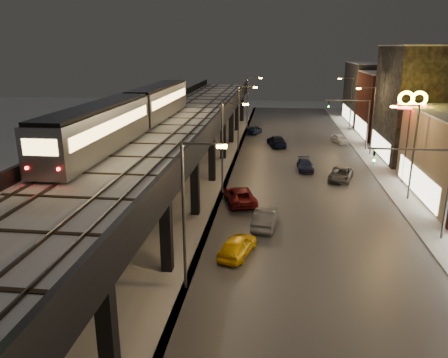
{
  "coord_description": "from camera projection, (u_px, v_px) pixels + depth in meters",
  "views": [
    {
      "loc": [
        4.34,
        -9.79,
        13.91
      ],
      "look_at": [
        0.86,
        19.38,
        5.0
      ],
      "focal_mm": 35.0,
      "sensor_mm": 36.0,
      "label": 1
    }
  ],
  "objects": [
    {
      "name": "road_surface",
      "position": [
        304.0,
        184.0,
        46.23
      ],
      "size": [
        17.0,
        120.0,
        0.06
      ],
      "primitive_type": "cube",
      "color": "#46474D",
      "rests_on": "ground"
    },
    {
      "name": "sidewalk_right",
      "position": [
        402.0,
        187.0,
        45.09
      ],
      "size": [
        4.0,
        120.0,
        0.14
      ],
      "primitive_type": "cube",
      "color": "#9FA1A8",
      "rests_on": "ground"
    },
    {
      "name": "under_viaduct_pavement",
      "position": [
        179.0,
        179.0,
        47.76
      ],
      "size": [
        11.0,
        120.0,
        0.06
      ],
      "primitive_type": "cube",
      "color": "#9FA1A8",
      "rests_on": "ground"
    },
    {
      "name": "elevated_viaduct",
      "position": [
        170.0,
        134.0,
        43.15
      ],
      "size": [
        9.0,
        100.0,
        6.3
      ],
      "color": "black",
      "rests_on": "ground"
    },
    {
      "name": "viaduct_trackbed",
      "position": [
        170.0,
        126.0,
        43.04
      ],
      "size": [
        8.4,
        100.0,
        0.32
      ],
      "color": "#B2B7C1",
      "rests_on": "elevated_viaduct"
    },
    {
      "name": "viaduct_parapet_streetside",
      "position": [
        214.0,
        123.0,
        42.44
      ],
      "size": [
        0.3,
        100.0,
        1.1
      ],
      "primitive_type": "cube",
      "color": "black",
      "rests_on": "elevated_viaduct"
    },
    {
      "name": "viaduct_parapet_far",
      "position": [
        127.0,
        121.0,
        43.43
      ],
      "size": [
        0.3,
        100.0,
        1.1
      ],
      "primitive_type": "cube",
      "color": "black",
      "rests_on": "elevated_viaduct"
    },
    {
      "name": "building_d",
      "position": [
        434.0,
        104.0,
        54.67
      ],
      "size": [
        12.2,
        13.2,
        14.16
      ],
      "color": "black",
      "rests_on": "ground"
    },
    {
      "name": "building_e",
      "position": [
        402.0,
        106.0,
        68.55
      ],
      "size": [
        12.2,
        12.2,
        10.16
      ],
      "color": "#521B12",
      "rests_on": "ground"
    },
    {
      "name": "building_f",
      "position": [
        382.0,
        93.0,
        81.71
      ],
      "size": [
        12.2,
        16.2,
        11.16
      ],
      "color": "#262626",
      "rests_on": "ground"
    },
    {
      "name": "streetlight_left_1",
      "position": [
        188.0,
        207.0,
        24.72
      ],
      "size": [
        2.57,
        0.28,
        9.0
      ],
      "color": "#38383A",
      "rests_on": "ground"
    },
    {
      "name": "streetlight_left_2",
      "position": [
        225.0,
        141.0,
        41.82
      ],
      "size": [
        2.57,
        0.28,
        9.0
      ],
      "color": "#38383A",
      "rests_on": "ground"
    },
    {
      "name": "streetlight_right_2",
      "position": [
        411.0,
        146.0,
        39.88
      ],
      "size": [
        2.56,
        0.28,
        9.0
      ],
      "color": "#38383A",
      "rests_on": "ground"
    },
    {
      "name": "streetlight_left_3",
      "position": [
        241.0,
        114.0,
        58.93
      ],
      "size": [
        2.57,
        0.28,
        9.0
      ],
      "color": "#38383A",
      "rests_on": "ground"
    },
    {
      "name": "streetlight_right_3",
      "position": [
        371.0,
        116.0,
        56.98
      ],
      "size": [
        2.56,
        0.28,
        9.0
      ],
      "color": "#38383A",
      "rests_on": "ground"
    },
    {
      "name": "streetlight_left_4",
      "position": [
        249.0,
        99.0,
        76.03
      ],
      "size": [
        2.57,
        0.28,
        9.0
      ],
      "color": "#38383A",
      "rests_on": "ground"
    },
    {
      "name": "streetlight_right_4",
      "position": [
        350.0,
        100.0,
        74.08
      ],
      "size": [
        2.56,
        0.28,
        9.0
      ],
      "color": "#38383A",
      "rests_on": "ground"
    },
    {
      "name": "traffic_light_rig_a",
      "position": [
        433.0,
        182.0,
        31.64
      ],
      "size": [
        6.1,
        0.34,
        7.0
      ],
      "color": "#38383A",
      "rests_on": "ground"
    },
    {
      "name": "traffic_light_rig_b",
      "position": [
        360.0,
        118.0,
        60.14
      ],
      "size": [
        6.1,
        0.34,
        7.0
      ],
      "color": "#38383A",
      "rests_on": "ground"
    },
    {
      "name": "subway_train",
      "position": [
        135.0,
        111.0,
        39.88
      ],
      "size": [
        2.77,
        33.4,
        3.31
      ],
      "color": "gray",
      "rests_on": "viaduct_trackbed"
    },
    {
      "name": "car_taxi",
      "position": [
        238.0,
        246.0,
        30.11
      ],
      "size": [
        2.77,
        4.59,
        1.46
      ],
      "primitive_type": "imported",
      "rotation": [
        0.0,
        0.0,
        2.88
      ],
      "color": "#EFB909",
      "rests_on": "ground"
    },
    {
      "name": "car_near_white",
      "position": [
        265.0,
        218.0,
        34.88
      ],
      "size": [
        2.18,
        4.82,
        1.53
      ],
      "primitive_type": "imported",
      "rotation": [
        0.0,
        0.0,
        3.02
      ],
      "color": "#4E5055",
      "rests_on": "ground"
    },
    {
      "name": "car_mid_silver",
      "position": [
        240.0,
        196.0,
        40.16
      ],
      "size": [
        3.82,
        5.8,
        1.48
      ],
      "primitive_type": "imported",
      "rotation": [
        0.0,
        0.0,
        3.42
      ],
      "color": "maroon",
      "rests_on": "ground"
    },
    {
      "name": "car_mid_dark",
      "position": [
        277.0,
        141.0,
        63.26
      ],
      "size": [
        3.23,
        5.63,
        1.54
      ],
      "primitive_type": "imported",
      "rotation": [
        0.0,
        0.0,
        3.36
      ],
      "color": "black",
      "rests_on": "ground"
    },
    {
      "name": "car_far_white",
      "position": [
        254.0,
        130.0,
        72.46
      ],
      "size": [
        2.8,
        4.31,
        1.36
      ],
      "primitive_type": "imported",
      "rotation": [
        0.0,
        0.0,
        2.82
      ],
      "color": "#101938",
      "rests_on": "ground"
    },
    {
      "name": "car_onc_dark",
      "position": [
        341.0,
        175.0,
        47.13
      ],
      "size": [
        3.4,
        5.18,
        1.33
      ],
      "primitive_type": "imported",
      "rotation": [
        0.0,
        0.0,
        -0.27
      ],
      "color": "#424346",
      "rests_on": "ground"
    },
    {
      "name": "car_onc_white",
      "position": [
        305.0,
        166.0,
        50.96
      ],
      "size": [
        1.91,
        4.3,
        1.23
      ],
      "primitive_type": "imported",
      "rotation": [
        0.0,
        0.0,
        0.05
      ],
      "color": "#171E44",
      "rests_on": "ground"
    },
    {
      "name": "car_onc_red",
      "position": [
        339.0,
        139.0,
        65.42
      ],
      "size": [
        2.53,
        4.03,
        1.28
      ],
      "primitive_type": "imported",
      "rotation": [
        0.0,
        0.0,
        0.29
      ],
      "color": "white",
      "rests_on": "ground"
    },
    {
      "name": "sign_mcdonalds",
      "position": [
        411.0,
        109.0,
        44.32
      ],
      "size": [
        2.88,
        0.52,
        9.68
      ],
      "color": "#38383A",
      "rests_on": "ground"
    }
  ]
}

